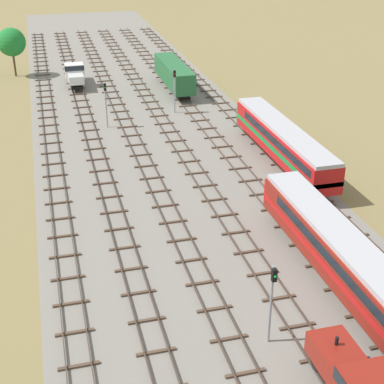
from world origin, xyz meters
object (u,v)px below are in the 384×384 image
(signal_post_nearest, at_px, (272,295))
(signal_post_near, at_px, (106,99))
(shunter_loco_left_far, at_px, (74,72))
(signal_post_mid, at_px, (174,86))
(freight_boxcar_centre_right_midfar, at_px, (174,73))
(diesel_railcar_right_mid, at_px, (283,140))
(diesel_railcar_centre_right_near, at_px, (339,251))

(signal_post_nearest, relative_size, signal_post_near, 1.00)
(shunter_loco_left_far, distance_m, signal_post_mid, 19.55)
(freight_boxcar_centre_right_midfar, relative_size, shunter_loco_left_far, 1.65)
(diesel_railcar_right_mid, distance_m, signal_post_near, 22.25)
(freight_boxcar_centre_right_midfar, xyz_separation_m, shunter_loco_left_far, (-13.61, 5.89, -0.44))
(freight_boxcar_centre_right_midfar, xyz_separation_m, signal_post_nearest, (-6.81, -53.68, 1.01))
(freight_boxcar_centre_right_midfar, height_order, signal_post_nearest, signal_post_nearest)
(signal_post_nearest, relative_size, signal_post_mid, 0.97)
(diesel_railcar_right_mid, height_order, signal_post_mid, signal_post_mid)
(shunter_loco_left_far, bearing_deg, signal_post_nearest, -83.49)
(shunter_loco_left_far, xyz_separation_m, signal_post_nearest, (6.80, -59.56, 1.45))
(shunter_loco_left_far, relative_size, signal_post_mid, 1.51)
(shunter_loco_left_far, bearing_deg, freight_boxcar_centre_right_midfar, -23.39)
(diesel_railcar_centre_right_near, bearing_deg, freight_boxcar_centre_right_midfar, 89.99)
(freight_boxcar_centre_right_midfar, height_order, signal_post_near, signal_post_near)
(diesel_railcar_centre_right_near, distance_m, diesel_railcar_right_mid, 20.80)
(diesel_railcar_right_mid, xyz_separation_m, signal_post_near, (-15.87, 15.57, 0.88))
(diesel_railcar_centre_right_near, relative_size, diesel_railcar_right_mid, 1.00)
(signal_post_mid, bearing_deg, diesel_railcar_centre_right_near, -86.68)
(freight_boxcar_centre_right_midfar, bearing_deg, shunter_loco_left_far, 156.61)
(diesel_railcar_centre_right_near, bearing_deg, shunter_loco_left_far, 103.90)
(signal_post_mid, bearing_deg, shunter_loco_left_far, 125.56)
(diesel_railcar_centre_right_near, distance_m, shunter_loco_left_far, 56.63)
(freight_boxcar_centre_right_midfar, bearing_deg, signal_post_near, -130.64)
(diesel_railcar_centre_right_near, height_order, signal_post_near, signal_post_near)
(signal_post_nearest, bearing_deg, freight_boxcar_centre_right_midfar, 82.77)
(freight_boxcar_centre_right_midfar, relative_size, signal_post_near, 2.55)
(freight_boxcar_centre_right_midfar, distance_m, shunter_loco_left_far, 14.83)
(diesel_railcar_centre_right_near, relative_size, signal_post_mid, 3.66)
(diesel_railcar_right_mid, relative_size, signal_post_near, 3.74)
(diesel_railcar_centre_right_near, height_order, shunter_loco_left_far, diesel_railcar_centre_right_near)
(diesel_railcar_centre_right_near, relative_size, shunter_loco_left_far, 2.42)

